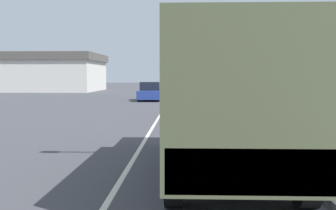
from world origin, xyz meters
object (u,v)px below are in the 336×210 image
Objects in this scene: military_truck at (225,97)px; pickup_truck at (333,107)px; car_nearest_ahead at (201,104)px; car_second_ahead at (150,92)px.

military_truck reaches higher than pickup_truck.
car_nearest_ahead is 0.98× the size of car_second_ahead.
car_second_ahead is 0.87× the size of pickup_truck.
car_nearest_ahead is at bearing -75.31° from car_second_ahead.
car_second_ahead is (-3.73, 26.79, -0.95)m from military_truck.
car_second_ahead is at bearing 97.93° from military_truck.
car_nearest_ahead is at bearing 133.08° from pickup_truck.
pickup_truck is (4.85, 7.37, -0.74)m from military_truck.
car_nearest_ahead is 14.70m from car_second_ahead.
military_truck is at bearing -82.07° from car_second_ahead.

